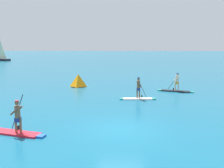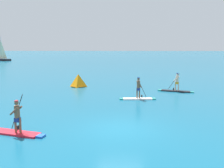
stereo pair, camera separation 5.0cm
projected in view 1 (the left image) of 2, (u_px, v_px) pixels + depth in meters
ground at (121, 129)px, 12.81m from camera, size 440.00×440.00×0.00m
paddleboarder_near_left at (16, 127)px, 11.97m from camera, size 3.26×1.29×1.96m
paddleboarder_mid_center at (138, 94)px, 19.83m from camera, size 2.96×0.92×1.84m
paddleboarder_far_right at (176, 87)px, 23.24m from camera, size 3.29×1.41×1.81m
race_marker_buoy at (78, 81)px, 26.05m from camera, size 1.62×1.62×1.35m
sailboat_left_horizon at (1, 58)px, 72.89m from camera, size 6.18×3.93×7.43m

